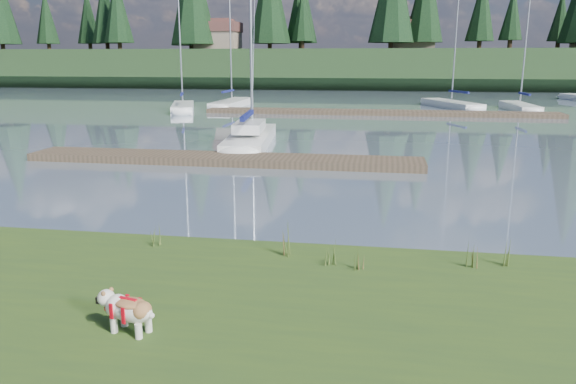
# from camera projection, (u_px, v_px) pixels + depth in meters

# --- Properties ---
(ground) EXTENTS (200.00, 200.00, 0.00)m
(ground) POSITION_uv_depth(u_px,v_px,m) (352.00, 114.00, 42.15)
(ground) COLOR gray
(ground) RESTS_ON ground
(bank) EXTENTS (60.00, 9.00, 0.35)m
(bank) POSITION_uv_depth(u_px,v_px,m) (201.00, 357.00, 7.59)
(bank) COLOR #324D1B
(bank) RESTS_ON ground
(ridge) EXTENTS (200.00, 20.00, 5.00)m
(ridge) POSITION_uv_depth(u_px,v_px,m) (368.00, 69.00, 82.81)
(ridge) COLOR #1C3118
(ridge) RESTS_ON ground
(bulldog) EXTENTS (0.96, 0.53, 0.56)m
(bulldog) POSITION_uv_depth(u_px,v_px,m) (128.00, 308.00, 7.86)
(bulldog) COLOR silver
(bulldog) RESTS_ON bank
(sailboat_main) EXTENTS (2.83, 9.34, 13.19)m
(sailboat_main) POSITION_uv_depth(u_px,v_px,m) (252.00, 134.00, 27.83)
(sailboat_main) COLOR white
(sailboat_main) RESTS_ON ground
(dock_near) EXTENTS (16.00, 2.00, 0.30)m
(dock_near) POSITION_uv_depth(u_px,v_px,m) (223.00, 159.00, 22.62)
(dock_near) COLOR #4C3D2C
(dock_near) RESTS_ON ground
(dock_far) EXTENTS (26.00, 2.20, 0.30)m
(dock_far) POSITION_uv_depth(u_px,v_px,m) (379.00, 113.00, 41.80)
(dock_far) COLOR #4C3D2C
(dock_far) RESTS_ON ground
(sailboat_bg_0) EXTENTS (4.00, 8.14, 11.66)m
(sailboat_bg_0) POSITION_uv_depth(u_px,v_px,m) (183.00, 106.00, 45.27)
(sailboat_bg_0) COLOR white
(sailboat_bg_0) RESTS_ON ground
(sailboat_bg_1) EXTENTS (1.95, 9.13, 13.44)m
(sailboat_bg_1) POSITION_uv_depth(u_px,v_px,m) (234.00, 102.00, 49.14)
(sailboat_bg_1) COLOR white
(sailboat_bg_1) RESTS_ON ground
(sailboat_bg_3) EXTENTS (4.99, 8.85, 12.91)m
(sailboat_bg_3) POSITION_uv_depth(u_px,v_px,m) (447.00, 103.00, 48.17)
(sailboat_bg_3) COLOR white
(sailboat_bg_3) RESTS_ON ground
(sailboat_bg_4) EXTENTS (1.95, 7.93, 11.60)m
(sailboat_bg_4) POSITION_uv_depth(u_px,v_px,m) (517.00, 106.00, 45.39)
(sailboat_bg_4) COLOR white
(sailboat_bg_4) RESTS_ON ground
(weed_0) EXTENTS (0.17, 0.14, 0.71)m
(weed_0) POSITION_uv_depth(u_px,v_px,m) (287.00, 241.00, 10.94)
(weed_0) COLOR #475B23
(weed_0) RESTS_ON bank
(weed_1) EXTENTS (0.17, 0.14, 0.50)m
(weed_1) POSITION_uv_depth(u_px,v_px,m) (330.00, 255.00, 10.44)
(weed_1) COLOR #475B23
(weed_1) RESTS_ON bank
(weed_2) EXTENTS (0.17, 0.14, 0.56)m
(weed_2) POSITION_uv_depth(u_px,v_px,m) (472.00, 256.00, 10.29)
(weed_2) COLOR #475B23
(weed_2) RESTS_ON bank
(weed_3) EXTENTS (0.17, 0.14, 0.51)m
(weed_3) POSITION_uv_depth(u_px,v_px,m) (157.00, 235.00, 11.54)
(weed_3) COLOR #475B23
(weed_3) RESTS_ON bank
(weed_4) EXTENTS (0.17, 0.14, 0.45)m
(weed_4) POSITION_uv_depth(u_px,v_px,m) (359.00, 260.00, 10.19)
(weed_4) COLOR #475B23
(weed_4) RESTS_ON bank
(weed_5) EXTENTS (0.17, 0.14, 0.58)m
(weed_5) POSITION_uv_depth(u_px,v_px,m) (508.00, 254.00, 10.37)
(weed_5) COLOR #475B23
(weed_5) RESTS_ON bank
(mud_lip) EXTENTS (60.00, 0.50, 0.14)m
(mud_lip) POSITION_uv_depth(u_px,v_px,m) (267.00, 255.00, 11.83)
(mud_lip) COLOR #33281C
(mud_lip) RESTS_ON ground
(conifer_1) EXTENTS (4.40, 4.40, 11.30)m
(conifer_1) POSITION_uv_depth(u_px,v_px,m) (105.00, 9.00, 85.28)
(conifer_1) COLOR #382619
(conifer_1) RESTS_ON ridge
(conifer_3) EXTENTS (4.84, 4.84, 12.25)m
(conifer_3) POSITION_uv_depth(u_px,v_px,m) (301.00, 4.00, 81.31)
(conifer_3) COLOR #382619
(conifer_3) RESTS_ON ridge
(conifer_5) EXTENTS (3.96, 3.96, 10.35)m
(conifer_5) POSITION_uv_depth(u_px,v_px,m) (482.00, 7.00, 75.58)
(conifer_5) COLOR #382619
(conifer_5) RESTS_ON ridge
(house_0) EXTENTS (6.30, 5.30, 4.65)m
(house_0) POSITION_uv_depth(u_px,v_px,m) (218.00, 35.00, 82.35)
(house_0) COLOR gray
(house_0) RESTS_ON ridge
(house_1) EXTENTS (6.30, 5.30, 4.65)m
(house_1) POSITION_uv_depth(u_px,v_px,m) (412.00, 34.00, 78.80)
(house_1) COLOR gray
(house_1) RESTS_ON ridge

